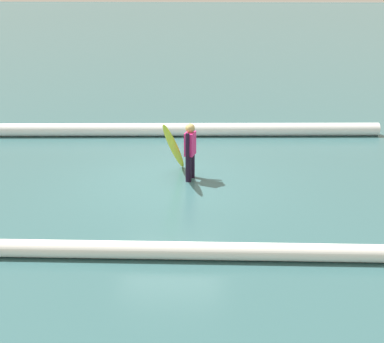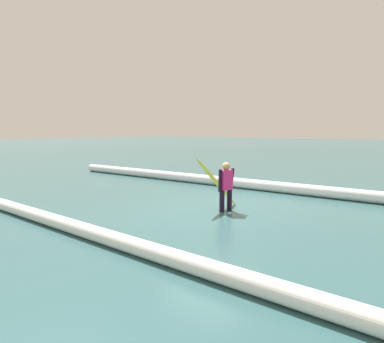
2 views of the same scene
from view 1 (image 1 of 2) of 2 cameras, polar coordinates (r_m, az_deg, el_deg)
The scene contains 5 objects.
ground_plane at distance 12.75m, azimuth -2.20°, elevation -1.04°, with size 175.16×175.16×0.00m, color #30585C.
surfer at distance 12.61m, azimuth -0.20°, elevation 2.44°, with size 0.28×0.57×1.38m.
surfboard at distance 12.73m, azimuth -1.93°, elevation 2.58°, with size 0.55×1.61×1.56m.
wave_crest_foreground at distance 16.50m, azimuth -9.28°, elevation 4.38°, with size 0.39×0.39×16.60m, color white.
wave_crest_midground at distance 9.32m, azimuth -1.30°, elevation -8.37°, with size 0.31×0.31×24.89m, color white.
Camera 1 is at (-0.97, 11.85, 4.61)m, focal length 50.37 mm.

